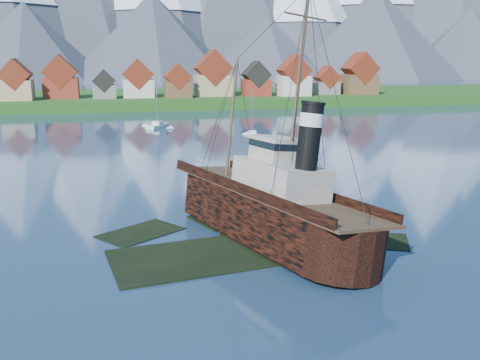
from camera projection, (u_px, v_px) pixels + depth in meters
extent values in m
plane|color=navy|center=(240.00, 246.00, 50.82)|extent=(1400.00, 1400.00, 0.00)
cube|color=black|center=(213.00, 259.00, 48.32)|extent=(19.08, 11.42, 1.00)
cube|color=black|center=(287.00, 232.00, 56.03)|extent=(15.15, 9.76, 1.00)
cube|color=black|center=(239.00, 220.00, 59.86)|extent=(11.45, 9.06, 1.00)
cube|color=black|center=(360.00, 244.00, 52.64)|extent=(10.27, 8.34, 1.00)
cube|color=black|center=(141.00, 237.00, 54.59)|extent=(9.42, 8.68, 1.00)
cube|color=black|center=(362.00, 223.00, 58.98)|extent=(6.00, 4.00, 1.00)
cube|color=#164012|center=(142.00, 102.00, 212.05)|extent=(600.00, 80.00, 3.20)
cube|color=#3F3D38|center=(148.00, 111.00, 176.01)|extent=(600.00, 2.50, 2.00)
cube|color=tan|center=(17.00, 90.00, 182.06)|extent=(10.50, 9.00, 6.80)
cube|color=maroon|center=(15.00, 74.00, 180.87)|extent=(10.69, 9.18, 10.69)
cube|color=maroon|center=(61.00, 88.00, 190.82)|extent=(12.00, 8.50, 7.20)
cube|color=maroon|center=(60.00, 72.00, 189.53)|extent=(12.22, 8.67, 12.22)
cube|color=slate|center=(105.00, 92.00, 189.70)|extent=(8.00, 7.00, 4.80)
cube|color=black|center=(104.00, 81.00, 188.83)|extent=(8.15, 7.14, 8.15)
cube|color=beige|center=(138.00, 89.00, 195.04)|extent=(11.00, 9.50, 6.40)
cube|color=maroon|center=(138.00, 74.00, 193.87)|extent=(11.20, 9.69, 11.20)
cube|color=brown|center=(178.00, 89.00, 194.43)|extent=(9.50, 8.00, 5.80)
cube|color=maroon|center=(178.00, 77.00, 193.39)|extent=(9.67, 8.16, 9.67)
cube|color=tan|center=(213.00, 85.00, 202.05)|extent=(13.50, 10.00, 8.00)
cube|color=maroon|center=(213.00, 68.00, 200.60)|extent=(13.75, 10.20, 13.75)
cube|color=maroon|center=(256.00, 88.00, 202.97)|extent=(10.00, 8.50, 6.20)
cube|color=black|center=(256.00, 74.00, 201.87)|extent=(10.18, 8.67, 10.18)
cube|color=beige|center=(294.00, 86.00, 203.10)|extent=(11.50, 9.00, 7.50)
cube|color=maroon|center=(294.00, 70.00, 201.79)|extent=(11.71, 9.18, 11.71)
cube|color=slate|center=(326.00, 88.00, 210.52)|extent=(9.00, 7.50, 5.00)
cube|color=maroon|center=(327.00, 77.00, 209.59)|extent=(9.16, 7.65, 9.16)
cube|color=brown|center=(359.00, 84.00, 211.20)|extent=(12.50, 10.00, 7.80)
cube|color=maroon|center=(360.00, 68.00, 209.82)|extent=(12.73, 10.20, 12.73)
cone|color=#2D333D|center=(303.00, 11.00, 511.37)|extent=(150.00, 150.00, 125.00)
cone|color=#2D333D|center=(26.00, 43.00, 383.86)|extent=(120.00, 120.00, 58.00)
cone|color=#2D333D|center=(153.00, 38.00, 398.27)|extent=(136.00, 136.00, 66.00)
cone|color=#2D333D|center=(267.00, 50.00, 423.93)|extent=(110.00, 110.00, 50.00)
cone|color=#2D333D|center=(374.00, 34.00, 438.33)|extent=(150.00, 150.00, 75.00)
cone|color=#2D333D|center=(468.00, 44.00, 461.03)|extent=(124.00, 124.00, 60.00)
cube|color=black|center=(265.00, 215.00, 52.52)|extent=(7.35, 21.18, 4.41)
cone|color=black|center=(234.00, 184.00, 65.55)|extent=(7.35, 7.35, 7.35)
cylinder|color=black|center=(301.00, 252.00, 42.48)|extent=(7.35, 7.35, 4.41)
cube|color=#4C3826|center=(265.00, 192.00, 52.00)|extent=(7.21, 27.94, 0.26)
cube|color=black|center=(230.00, 190.00, 51.11)|extent=(0.21, 27.06, 0.95)
cube|color=black|center=(300.00, 186.00, 52.68)|extent=(0.21, 27.06, 0.95)
cube|color=#ADA89E|center=(270.00, 180.00, 50.15)|extent=(5.46, 8.93, 3.15)
cube|color=#ADA89E|center=(267.00, 150.00, 50.53)|extent=(3.78, 4.20, 2.31)
cylinder|color=black|center=(282.00, 138.00, 45.84)|extent=(2.00, 2.00, 5.88)
cylinder|color=silver|center=(282.00, 121.00, 45.51)|extent=(2.10, 2.10, 1.16)
cylinder|color=#473828|center=(245.00, 117.00, 58.53)|extent=(0.29, 0.29, 12.60)
cylinder|color=#473828|center=(275.00, 64.00, 46.74)|extent=(0.34, 0.34, 13.65)
cube|color=white|center=(252.00, 136.00, 120.80)|extent=(3.16, 7.76, 1.07)
cube|color=white|center=(252.00, 132.00, 120.61)|extent=(2.00, 2.37, 0.62)
cylinder|color=gray|center=(252.00, 113.00, 119.64)|extent=(0.12, 0.12, 9.23)
cube|color=white|center=(158.00, 127.00, 135.73)|extent=(6.54, 8.74, 1.37)
cube|color=white|center=(158.00, 123.00, 135.49)|extent=(2.97, 3.14, 0.80)
cylinder|color=gray|center=(157.00, 101.00, 134.23)|extent=(0.16, 0.16, 11.91)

